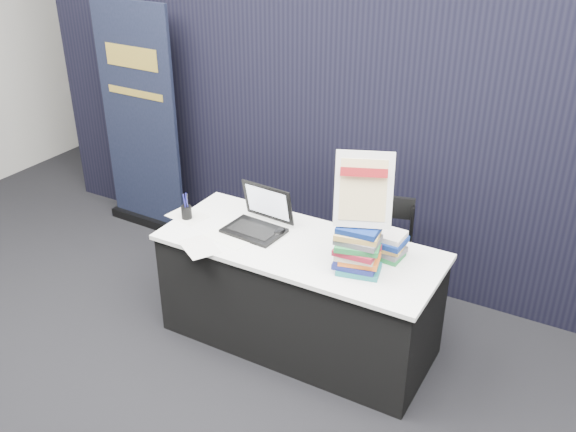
# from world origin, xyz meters

# --- Properties ---
(floor) EXTENTS (8.00, 8.00, 0.00)m
(floor) POSITION_xyz_m (0.00, 0.00, 0.00)
(floor) COLOR black
(floor) RESTS_ON ground
(wall_back) EXTENTS (8.00, 0.02, 3.50)m
(wall_back) POSITION_xyz_m (0.00, 4.00, 1.75)
(wall_back) COLOR #A3A19A
(wall_back) RESTS_ON floor
(drape_partition) EXTENTS (6.00, 0.08, 2.40)m
(drape_partition) POSITION_xyz_m (0.00, 1.60, 1.20)
(drape_partition) COLOR black
(drape_partition) RESTS_ON floor
(display_table) EXTENTS (1.80, 0.75, 0.75)m
(display_table) POSITION_xyz_m (0.00, 0.55, 0.38)
(display_table) COLOR black
(display_table) RESTS_ON floor
(laptop) EXTENTS (0.39, 0.33, 0.28)m
(laptop) POSITION_xyz_m (-0.33, 0.60, 0.82)
(laptop) COLOR black
(laptop) RESTS_ON display_table
(mouse) EXTENTS (0.08, 0.12, 0.03)m
(mouse) POSITION_xyz_m (-0.17, 0.61, 0.77)
(mouse) COLOR black
(mouse) RESTS_ON display_table
(brochure_left) EXTENTS (0.28, 0.22, 0.00)m
(brochure_left) POSITION_xyz_m (-0.85, 0.51, 0.75)
(brochure_left) COLOR silver
(brochure_left) RESTS_ON display_table
(brochure_mid) EXTENTS (0.33, 0.30, 0.00)m
(brochure_mid) POSITION_xyz_m (-0.53, 0.22, 0.75)
(brochure_mid) COLOR silver
(brochure_mid) RESTS_ON display_table
(brochure_right) EXTENTS (0.34, 0.27, 0.00)m
(brochure_right) POSITION_xyz_m (-0.43, 0.42, 0.75)
(brochure_right) COLOR white
(brochure_right) RESTS_ON display_table
(pen_cup) EXTENTS (0.09, 0.09, 0.09)m
(pen_cup) POSITION_xyz_m (-0.83, 0.49, 0.80)
(pen_cup) COLOR black
(pen_cup) RESTS_ON display_table
(book_stack_tall) EXTENTS (0.27, 0.23, 0.30)m
(book_stack_tall) POSITION_xyz_m (0.45, 0.44, 0.90)
(book_stack_tall) COLOR #1B6667
(book_stack_tall) RESTS_ON display_table
(book_stack_short) EXTENTS (0.24, 0.19, 0.17)m
(book_stack_short) POSITION_xyz_m (0.52, 0.69, 0.83)
(book_stack_short) COLOR #1F7438
(book_stack_short) RESTS_ON display_table
(info_sign) EXTENTS (0.35, 0.24, 0.44)m
(info_sign) POSITION_xyz_m (0.45, 0.47, 1.26)
(info_sign) COLOR black
(info_sign) RESTS_ON book_stack_tall
(pullup_banner) EXTENTS (0.84, 0.12, 1.97)m
(pullup_banner) POSITION_xyz_m (-1.97, 1.34, 0.88)
(pullup_banner) COLOR black
(pullup_banner) RESTS_ON floor
(stacking_chair) EXTENTS (0.49, 0.50, 0.90)m
(stacking_chair) POSITION_xyz_m (0.32, 1.03, 0.50)
(stacking_chair) COLOR black
(stacking_chair) RESTS_ON floor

